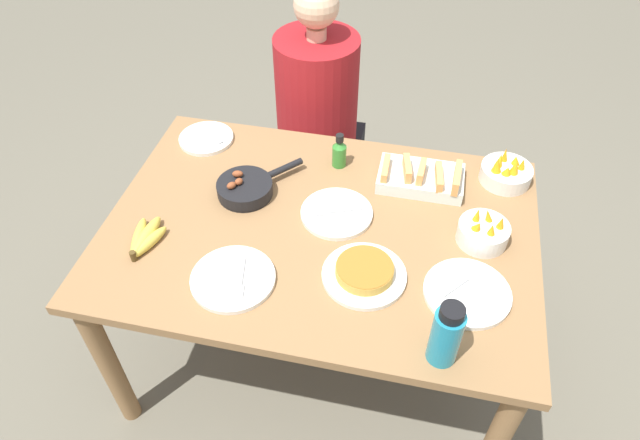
{
  "coord_description": "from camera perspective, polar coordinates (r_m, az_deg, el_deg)",
  "views": [
    {
      "loc": [
        0.29,
        -1.3,
        2.11
      ],
      "look_at": [
        0.0,
        0.0,
        0.78
      ],
      "focal_mm": 32.0,
      "sensor_mm": 36.0,
      "label": 1
    }
  ],
  "objects": [
    {
      "name": "frittata_plate_center",
      "position": [
        1.75,
        4.46,
        -5.27
      ],
      "size": [
        0.26,
        0.26,
        0.05
      ],
      "color": "silver",
      "rests_on": "dining_table"
    },
    {
      "name": "empty_plate_far_left",
      "position": [
        1.77,
        14.5,
        -7.05
      ],
      "size": [
        0.26,
        0.26,
        0.02
      ],
      "color": "silver",
      "rests_on": "dining_table"
    },
    {
      "name": "empty_plate_far_right",
      "position": [
        2.3,
        -11.3,
        8.0
      ],
      "size": [
        0.21,
        0.21,
        0.02
      ],
      "color": "silver",
      "rests_on": "dining_table"
    },
    {
      "name": "banana_bunch",
      "position": [
        1.92,
        -17.15,
        -1.8
      ],
      "size": [
        0.12,
        0.19,
        0.04
      ],
      "color": "gold",
      "rests_on": "dining_table"
    },
    {
      "name": "empty_plate_near_front",
      "position": [
        1.76,
        -8.68,
        -5.82
      ],
      "size": [
        0.26,
        0.26,
        0.02
      ],
      "color": "silver",
      "rests_on": "dining_table"
    },
    {
      "name": "dining_table",
      "position": [
        1.98,
        0.0,
        -2.65
      ],
      "size": [
        1.43,
        1.0,
        0.75
      ],
      "color": "olive",
      "rests_on": "ground_plane"
    },
    {
      "name": "melon_tray",
      "position": [
        2.07,
        10.08,
        4.2
      ],
      "size": [
        0.3,
        0.18,
        0.1
      ],
      "color": "silver",
      "rests_on": "dining_table"
    },
    {
      "name": "ground_plane",
      "position": [
        2.49,
        0.0,
        -12.73
      ],
      "size": [
        14.0,
        14.0,
        0.0
      ],
      "primitive_type": "plane",
      "color": "#666051"
    },
    {
      "name": "person_figure",
      "position": [
        2.68,
        -0.31,
        8.18
      ],
      "size": [
        0.4,
        0.4,
        1.23
      ],
      "color": "black",
      "rests_on": "ground_plane"
    },
    {
      "name": "water_bottle",
      "position": [
        1.55,
        12.5,
        -11.14
      ],
      "size": [
        0.08,
        0.08,
        0.21
      ],
      "color": "teal",
      "rests_on": "dining_table"
    },
    {
      "name": "fruit_bowl_citrus",
      "position": [
        2.15,
        18.1,
        4.55
      ],
      "size": [
        0.18,
        0.18,
        0.11
      ],
      "color": "silver",
      "rests_on": "dining_table"
    },
    {
      "name": "skillet",
      "position": [
        2.02,
        -7.39,
        3.22
      ],
      "size": [
        0.27,
        0.29,
        0.08
      ],
      "rotation": [
        0.0,
        0.0,
        0.84
      ],
      "color": "black",
      "rests_on": "dining_table"
    },
    {
      "name": "hot_sauce_bottle",
      "position": [
        2.1,
        2.0,
        6.79
      ],
      "size": [
        0.05,
        0.05,
        0.14
      ],
      "color": "#337F2D",
      "rests_on": "dining_table"
    },
    {
      "name": "fruit_bowl_mango",
      "position": [
        1.91,
        16.0,
        -1.17
      ],
      "size": [
        0.16,
        0.16,
        0.12
      ],
      "color": "silver",
      "rests_on": "dining_table"
    },
    {
      "name": "empty_plate_mid_edge",
      "position": [
        1.94,
        1.67,
        0.68
      ],
      "size": [
        0.25,
        0.25,
        0.02
      ],
      "color": "silver",
      "rests_on": "dining_table"
    }
  ]
}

